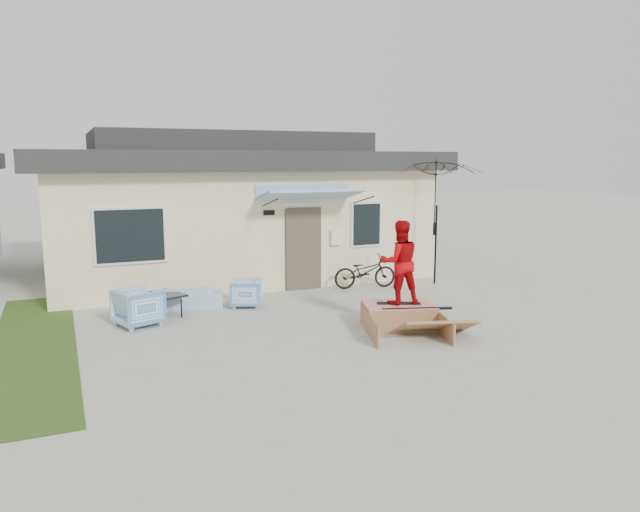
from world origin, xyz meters
name	(u,v)px	position (x,y,z in m)	size (l,w,h in m)	color
ground	(344,341)	(0.00, 0.00, 0.00)	(90.00, 90.00, 0.00)	#A5A899
grass_strip	(34,345)	(-5.20, 2.00, 0.00)	(1.40, 8.00, 0.01)	#2A4316
house	(228,205)	(0.00, 7.99, 1.94)	(10.80, 8.49, 4.10)	beige
loveseat	(184,294)	(-2.20, 3.69, 0.33)	(1.70, 0.50, 0.66)	teal
armchair_left	(139,305)	(-3.30, 2.60, 0.42)	(0.81, 0.76, 0.83)	teal
armchair_right	(246,292)	(-0.88, 3.27, 0.34)	(0.67, 0.63, 0.69)	teal
coffee_table	(158,305)	(-2.81, 3.29, 0.23)	(0.91, 0.91, 0.45)	black
bicycle	(365,268)	(2.51, 3.96, 0.52)	(0.57, 1.64, 1.05)	black
patio_umbrella	(436,219)	(4.49, 3.71, 1.75)	(2.84, 2.75, 2.20)	black
skate_ramp	(399,316)	(1.41, 0.44, 0.23)	(1.36, 1.82, 0.45)	#8E5F3B
skateboard	(399,303)	(1.43, 0.48, 0.48)	(0.86, 0.21, 0.05)	black
skater	(400,260)	(1.43, 0.48, 1.33)	(0.81, 0.62, 1.65)	#AF060A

